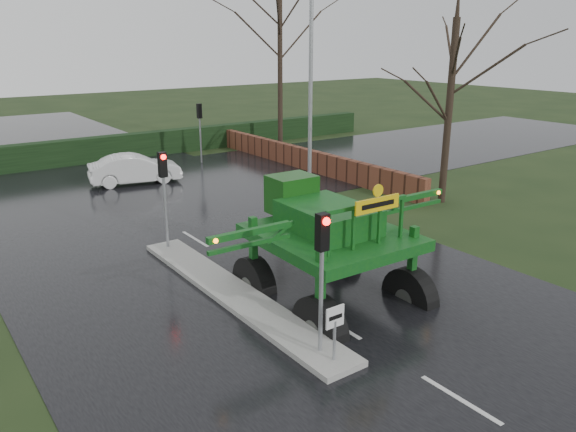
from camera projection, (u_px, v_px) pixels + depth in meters
ground at (335, 324)px, 14.69m from camera, size 140.00×140.00×0.00m
road_main at (172, 226)px, 22.42m from camera, size 14.00×80.00×0.02m
road_cross at (120, 194)px, 27.06m from camera, size 80.00×12.00×0.02m
median_island at (233, 293)px, 16.26m from camera, size 1.20×10.00×0.16m
hedge_row at (71, 152)px, 33.02m from camera, size 44.00×0.90×1.50m
brick_wall at (294, 156)px, 32.73m from camera, size 0.40×20.00×1.20m
keep_left_sign at (335, 325)px, 12.48m from camera, size 0.50×0.07×1.35m
traffic_signal_near at (322, 254)px, 12.40m from camera, size 0.26×0.33×3.52m
traffic_signal_mid at (164, 179)px, 18.97m from camera, size 0.26×0.33×3.52m
traffic_signal_far at (200, 120)px, 33.00m from camera, size 0.26×0.33×3.52m
street_light_right at (306, 64)px, 26.73m from camera, size 3.85×0.30×10.00m
tree_right_near at (451, 86)px, 24.17m from camera, size 5.60×5.60×9.64m
tree_right_far at (280, 49)px, 36.22m from camera, size 7.00×7.00×12.05m
crop_sprayer at (316, 249)px, 13.92m from camera, size 8.17×5.17×4.56m
white_sedan at (136, 184)px, 28.95m from camera, size 4.80×2.51×1.51m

